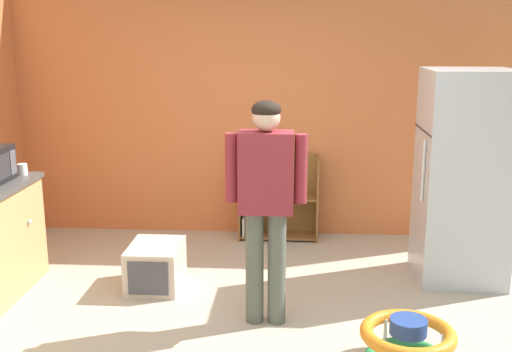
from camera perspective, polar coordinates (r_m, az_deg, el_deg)
name	(u,v)px	position (r m, az deg, el deg)	size (l,w,h in m)	color
ground_plane	(254,337)	(4.45, -0.22, -14.63)	(12.00, 12.00, 0.00)	#B3A591
back_wall	(270,104)	(6.30, 1.26, 6.62)	(5.20, 0.06, 2.70)	#CC6E3D
refrigerator	(463,177)	(5.42, 18.56, -0.11)	(0.73, 0.68, 1.78)	#B7BABF
bookshelf	(273,202)	(6.31, 1.57, -2.44)	(0.80, 0.28, 0.85)	brown
standing_person	(266,193)	(4.31, 0.92, -1.62)	(0.57, 0.22, 1.62)	#52584C
baby_walker	(407,343)	(4.15, 13.79, -14.71)	(0.60, 0.60, 0.32)	#278D4B
pet_carrier	(156,266)	(5.24, -9.24, -8.17)	(0.42, 0.55, 0.36)	beige
white_cup	(23,169)	(5.52, -20.73, 0.57)	(0.08, 0.08, 0.10)	white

